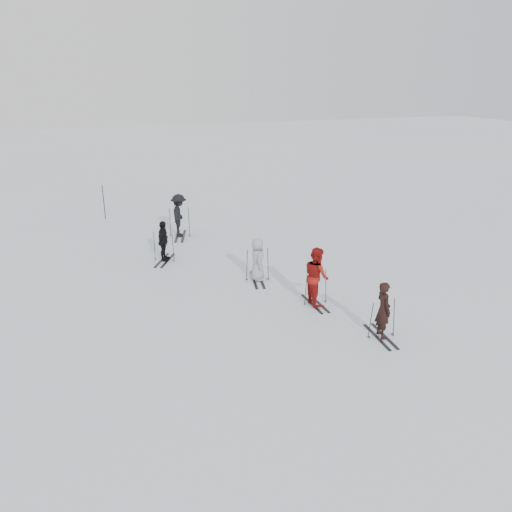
{
  "coord_description": "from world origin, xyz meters",
  "views": [
    {
      "loc": [
        -5.46,
        -13.91,
        6.77
      ],
      "look_at": [
        0.0,
        1.0,
        1.0
      ],
      "focal_mm": 35.0,
      "sensor_mm": 36.0,
      "label": 1
    }
  ],
  "objects": [
    {
      "name": "skier_near_dark",
      "position": [
        1.93,
        -3.71,
        0.8
      ],
      "size": [
        0.44,
        0.62,
        1.6
      ],
      "primitive_type": "imported",
      "rotation": [
        0.0,
        0.0,
        1.47
      ],
      "color": "black",
      "rests_on": "ground"
    },
    {
      "name": "ground",
      "position": [
        0.0,
        0.0,
        0.0
      ],
      "size": [
        120.0,
        120.0,
        0.0
      ],
      "primitive_type": "plane",
      "color": "silver",
      "rests_on": "ground"
    },
    {
      "name": "skier_grey",
      "position": [
        0.14,
        1.24,
        0.75
      ],
      "size": [
        0.63,
        0.82,
        1.51
      ],
      "primitive_type": "imported",
      "rotation": [
        0.0,
        0.0,
        1.35
      ],
      "color": "#989BA1",
      "rests_on": "ground"
    },
    {
      "name": "skier_uphill_far",
      "position": [
        -1.34,
        7.16,
        0.94
      ],
      "size": [
        1.02,
        1.36,
        1.88
      ],
      "primitive_type": "imported",
      "rotation": [
        0.0,
        0.0,
        1.28
      ],
      "color": "black",
      "rests_on": "ground"
    },
    {
      "name": "skier_red",
      "position": [
        1.18,
        -1.19,
        0.92
      ],
      "size": [
        0.71,
        0.9,
        1.83
      ],
      "primitive_type": "imported",
      "rotation": [
        0.0,
        0.0,
        1.55
      ],
      "color": "maroon",
      "rests_on": "ground"
    },
    {
      "name": "skis_uphill_left",
      "position": [
        -2.57,
        4.3,
        0.6
      ],
      "size": [
        1.87,
        1.56,
        1.2
      ],
      "primitive_type": null,
      "rotation": [
        0.0,
        0.0,
        1.07
      ],
      "color": "black",
      "rests_on": "ground"
    },
    {
      "name": "skis_red",
      "position": [
        1.18,
        -1.19,
        0.56
      ],
      "size": [
        1.55,
        0.84,
        1.12
      ],
      "primitive_type": null,
      "rotation": [
        0.0,
        0.0,
        1.55
      ],
      "color": "black",
      "rests_on": "ground"
    },
    {
      "name": "skis_grey",
      "position": [
        0.14,
        1.24,
        0.6
      ],
      "size": [
        1.8,
        1.21,
        1.2
      ],
      "primitive_type": null,
      "rotation": [
        0.0,
        0.0,
        1.35
      ],
      "color": "black",
      "rests_on": "ground"
    },
    {
      "name": "piste_marker",
      "position": [
        -4.26,
        11.27,
        0.86
      ],
      "size": [
        0.05,
        0.05,
        1.71
      ],
      "primitive_type": "cylinder",
      "rotation": [
        0.0,
        0.0,
        -0.28
      ],
      "color": "black",
      "rests_on": "ground"
    },
    {
      "name": "skis_near_dark",
      "position": [
        1.93,
        -3.71,
        0.57
      ],
      "size": [
        1.62,
        0.97,
        1.13
      ],
      "primitive_type": null,
      "rotation": [
        0.0,
        0.0,
        1.47
      ],
      "color": "black",
      "rests_on": "ground"
    },
    {
      "name": "skis_uphill_far",
      "position": [
        -1.34,
        7.16,
        0.68
      ],
      "size": [
        2.06,
        1.47,
        1.36
      ],
      "primitive_type": null,
      "rotation": [
        0.0,
        0.0,
        1.28
      ],
      "color": "black",
      "rests_on": "ground"
    },
    {
      "name": "skier_uphill_left",
      "position": [
        -2.57,
        4.3,
        0.78
      ],
      "size": [
        0.77,
        0.99,
        1.56
      ],
      "primitive_type": "imported",
      "rotation": [
        0.0,
        0.0,
        1.07
      ],
      "color": "black",
      "rests_on": "ground"
    }
  ]
}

